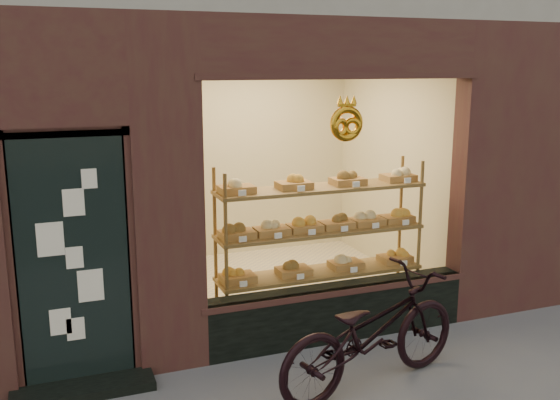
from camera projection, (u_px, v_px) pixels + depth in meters
name	position (u px, v px, depth m)	size (l,w,h in m)	color
display_shelf	(320.00, 243.00, 6.46)	(2.20, 0.45, 1.70)	olive
bicycle	(371.00, 332.00, 5.21)	(0.65, 1.87, 0.98)	black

